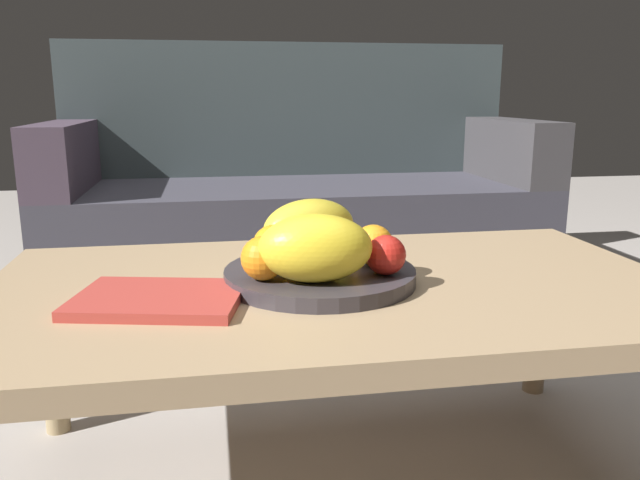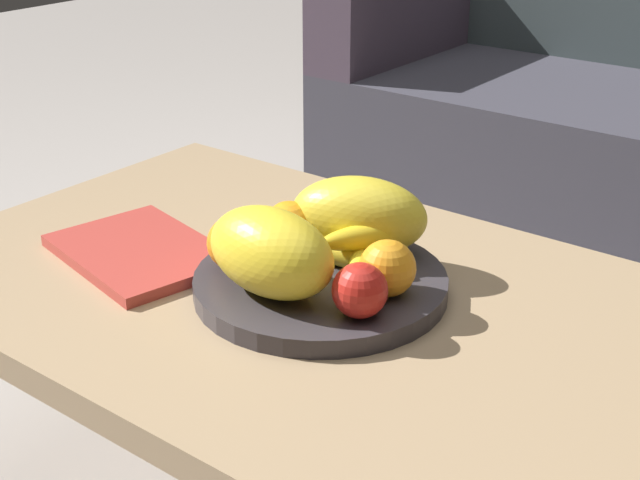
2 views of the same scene
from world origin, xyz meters
The scene contains 11 objects.
coffee_table centered at (0.00, 0.00, 0.36)m, with size 1.19×0.68×0.40m.
couch centered at (0.10, 1.26, 0.30)m, with size 1.70×0.70×0.90m.
fruit_bowl centered at (-0.03, 0.00, 0.41)m, with size 0.33×0.33×0.03m, color #373237.
melon_large_front centered at (-0.05, -0.07, 0.48)m, with size 0.18×0.11×0.11m, color yellow.
melon_smaller_beside centered at (-0.03, 0.09, 0.47)m, with size 0.18×0.11×0.11m, color yellow.
orange_front centered at (-0.11, 0.03, 0.46)m, with size 0.07×0.07×0.07m, color orange.
orange_left centered at (0.07, 0.01, 0.46)m, with size 0.07×0.07×0.07m, color orange.
orange_right centered at (-0.13, -0.05, 0.46)m, with size 0.07×0.07×0.07m, color orange.
apple_front centered at (0.07, -0.06, 0.45)m, with size 0.07×0.07×0.07m, color red.
banana_bunch centered at (0.00, 0.06, 0.45)m, with size 0.15×0.15×0.06m.
magazine centered at (-0.29, -0.07, 0.40)m, with size 0.25×0.18×0.02m, color #B53B33.
Camera 1 is at (-0.21, -1.02, 0.71)m, focal length 35.51 mm.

